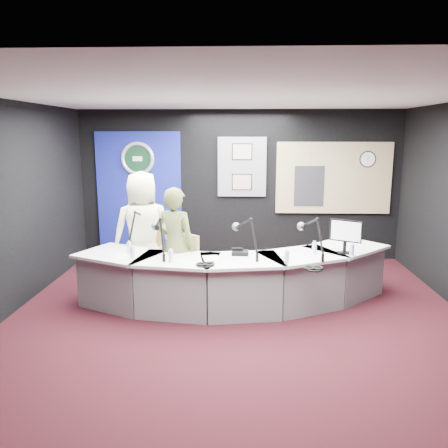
{
  "coord_description": "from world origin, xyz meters",
  "views": [
    {
      "loc": [
        0.05,
        -5.44,
        2.36
      ],
      "look_at": [
        -0.2,
        0.8,
        1.1
      ],
      "focal_mm": 36.0,
      "sensor_mm": 36.0,
      "label": 1
    }
  ],
  "objects_px": {
    "person_man": "(143,232)",
    "armchair_right": "(176,269)",
    "person_woman": "(175,246)",
    "broadcast_desk": "(234,278)",
    "armchair_left": "(144,261)"
  },
  "relations": [
    {
      "from": "person_man",
      "to": "armchair_right",
      "type": "bearing_deg",
      "value": 119.0
    },
    {
      "from": "armchair_right",
      "to": "person_man",
      "type": "distance_m",
      "value": 0.84
    },
    {
      "from": "armchair_right",
      "to": "person_woman",
      "type": "xyz_separation_m",
      "value": [
        0.0,
        0.0,
        0.33
      ]
    },
    {
      "from": "person_man",
      "to": "person_woman",
      "type": "xyz_separation_m",
      "value": [
        0.55,
        -0.47,
        -0.09
      ]
    },
    {
      "from": "broadcast_desk",
      "to": "armchair_left",
      "type": "height_order",
      "value": "armchair_left"
    },
    {
      "from": "broadcast_desk",
      "to": "armchair_right",
      "type": "height_order",
      "value": "armchair_right"
    },
    {
      "from": "armchair_left",
      "to": "person_man",
      "type": "distance_m",
      "value": 0.45
    },
    {
      "from": "armchair_right",
      "to": "person_woman",
      "type": "bearing_deg",
      "value": 0.0
    },
    {
      "from": "broadcast_desk",
      "to": "armchair_right",
      "type": "relative_size",
      "value": 4.58
    },
    {
      "from": "broadcast_desk",
      "to": "armchair_right",
      "type": "distance_m",
      "value": 0.84
    },
    {
      "from": "person_man",
      "to": "person_woman",
      "type": "relative_size",
      "value": 1.11
    },
    {
      "from": "person_woman",
      "to": "broadcast_desk",
      "type": "bearing_deg",
      "value": -165.32
    },
    {
      "from": "armchair_left",
      "to": "person_man",
      "type": "xyz_separation_m",
      "value": [
        0.0,
        0.0,
        0.45
      ]
    },
    {
      "from": "broadcast_desk",
      "to": "person_man",
      "type": "distance_m",
      "value": 1.57
    },
    {
      "from": "broadcast_desk",
      "to": "person_man",
      "type": "xyz_separation_m",
      "value": [
        -1.38,
        0.52,
        0.54
      ]
    }
  ]
}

